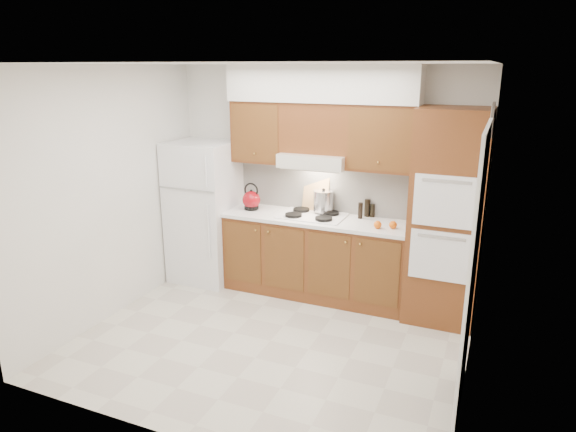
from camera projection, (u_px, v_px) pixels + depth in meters
The scene contains 26 objects.
floor at pixel (270, 341), 5.01m from camera, with size 3.60×3.60×0.00m, color beige.
ceiling at pixel (267, 63), 4.28m from camera, with size 3.60×3.60×0.00m, color white.
wall_back at pixel (323, 180), 5.97m from camera, with size 3.60×0.02×2.60m, color white.
wall_left at pixel (112, 194), 5.31m from camera, with size 0.02×3.00×2.60m, color white.
wall_right at pixel (480, 238), 3.97m from camera, with size 0.02×3.00×2.60m, color white.
fridge at pixel (205, 212), 6.30m from camera, with size 0.75×0.72×1.72m, color white.
base_cabinets at pixel (315, 258), 5.93m from camera, with size 2.11×0.60×0.90m, color brown.
countertop at pixel (316, 219), 5.79m from camera, with size 2.13×0.62×0.04m, color white.
backsplash at pixel (325, 188), 5.97m from camera, with size 2.11×0.03×0.56m, color white.
oven_cabinet at pixel (447, 218), 5.20m from camera, with size 0.70×0.65×2.20m, color brown.
upper_cab_left at pixel (261, 132), 5.93m from camera, with size 0.63×0.33×0.70m, color brown.
upper_cab_right at pixel (383, 138), 5.40m from camera, with size 0.73×0.33×0.70m, color brown.
range_hood at pixel (315, 160), 5.70m from camera, with size 0.75×0.45×0.15m, color silver.
upper_cab_over_hood at pixel (317, 128), 5.66m from camera, with size 0.75×0.33×0.55m, color brown.
soffit at pixel (322, 83), 5.49m from camera, with size 2.13×0.36×0.40m, color silver.
cooktop at pixel (312, 216), 5.82m from camera, with size 0.74×0.50×0.01m, color white.
doorway at pixel (471, 284), 3.73m from camera, with size 0.02×0.90×2.10m, color black.
wall_clock at pixel (492, 120), 4.22m from camera, with size 0.30×0.30×0.02m, color #3F3833.
kettle at pixel (251, 200), 6.07m from camera, with size 0.21×0.21×0.21m, color maroon.
cutting_board at pixel (316, 194), 6.00m from camera, with size 0.32×0.02×0.42m, color tan.
stock_pot at pixel (323, 201), 5.89m from camera, with size 0.22×0.22×0.23m, color #BBBBC0.
condiment_a at pixel (360, 211), 5.72m from camera, with size 0.05×0.05×0.18m, color black.
condiment_b at pixel (367, 208), 5.79m from camera, with size 0.06×0.06×0.20m, color black.
condiment_c at pixel (372, 211), 5.78m from camera, with size 0.05×0.05×0.15m, color black.
orange_near at pixel (378, 225), 5.37m from camera, with size 0.08×0.08×0.08m, color orange.
orange_far at pixel (393, 225), 5.36m from camera, with size 0.08×0.08×0.08m, color #E24E0B.
Camera 1 is at (1.90, -4.04, 2.58)m, focal length 32.00 mm.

